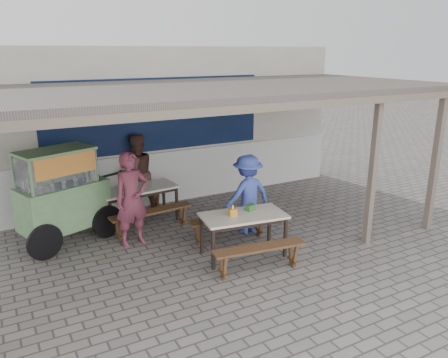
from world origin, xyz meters
name	(u,v)px	position (x,y,z in m)	size (l,w,h in m)	color
ground	(232,250)	(0.00, 0.00, 0.00)	(60.00, 60.00, 0.00)	slate
back_wall	(157,125)	(0.00, 3.58, 1.72)	(9.00, 1.28, 3.50)	beige
warung_roof	(208,91)	(0.02, 0.90, 2.71)	(9.00, 4.21, 2.81)	#544C48
table_left	(138,191)	(-1.03, 2.05, 0.67)	(1.61, 0.87, 0.75)	#EBE8D0
bench_left_street	(152,216)	(-0.97, 1.44, 0.34)	(1.66, 0.43, 0.45)	brown
bench_left_wall	(128,199)	(-1.09, 2.65, 0.34)	(1.66, 0.43, 0.45)	brown
table_right	(243,219)	(0.08, -0.26, 0.67)	(1.51, 0.93, 0.75)	#EBE8D0
bench_right_street	(259,253)	(-0.01, -0.91, 0.34)	(1.54, 0.49, 0.45)	brown
bench_right_wall	(229,223)	(0.17, 0.39, 0.34)	(1.54, 0.49, 0.45)	brown
vendor_cart	(62,193)	(-2.52, 1.78, 0.95)	(2.06, 1.36, 1.76)	#75A26C
patron_street_side	(132,199)	(-1.44, 1.08, 0.87)	(0.63, 0.41, 1.73)	brown
patron_wall_side	(137,173)	(-0.82, 2.75, 0.85)	(0.83, 0.65, 1.70)	#4F3128
patron_right_table	(247,194)	(0.68, 0.59, 0.77)	(1.00, 0.57, 1.54)	#4054BB
tissue_box	(233,212)	(-0.11, -0.21, 0.81)	(0.13, 0.13, 0.13)	orange
donation_box	(250,207)	(0.28, -0.15, 0.80)	(0.16, 0.11, 0.11)	#32672D
condiment_jar	(145,181)	(-0.79, 2.29, 0.79)	(0.07, 0.07, 0.08)	silver
condiment_bowl	(126,188)	(-1.26, 2.07, 0.77)	(0.17, 0.17, 0.04)	silver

